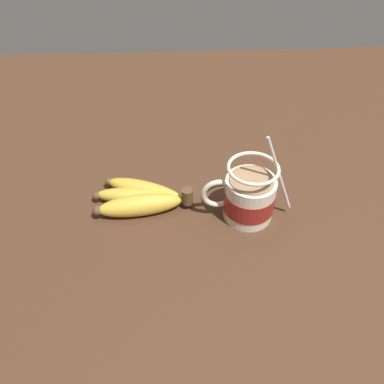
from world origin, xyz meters
TOP-DOWN VIEW (x-y plane):
  - table at (0.00, 0.00)cm, footprint 136.16×136.16cm
  - coffee_mug at (-2.20, 3.78)cm, footprint 15.73×8.69cm
  - banana_bunch at (16.20, 0.58)cm, footprint 17.95×11.21cm

SIDE VIEW (x-z plane):
  - table at x=0.00cm, z-range 0.00..2.81cm
  - banana_bunch at x=16.20cm, z-range 2.51..6.67cm
  - coffee_mug at x=-2.20cm, z-range -1.09..15.31cm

